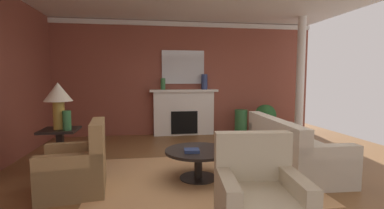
# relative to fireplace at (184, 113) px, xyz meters

# --- Properties ---
(ground_plane) EXTENTS (8.65, 8.65, 0.00)m
(ground_plane) POSITION_rel_fireplace_xyz_m (-0.02, -3.07, -0.58)
(ground_plane) COLOR brown
(wall_fireplace) EXTENTS (7.26, 0.12, 3.02)m
(wall_fireplace) POSITION_rel_fireplace_xyz_m (-0.02, 0.21, 0.93)
(wall_fireplace) COLOR brown
(wall_fireplace) RESTS_ON ground_plane
(crown_moulding) EXTENTS (7.26, 0.08, 0.12)m
(crown_moulding) POSITION_rel_fireplace_xyz_m (-0.02, 0.13, 2.37)
(crown_moulding) COLOR white
(area_rug) EXTENTS (3.09, 2.41, 0.01)m
(area_rug) POSITION_rel_fireplace_xyz_m (-0.20, -3.32, -0.57)
(area_rug) COLOR tan
(area_rug) RESTS_ON ground_plane
(fireplace) EXTENTS (1.80, 0.35, 1.22)m
(fireplace) POSITION_rel_fireplace_xyz_m (0.00, 0.00, 0.00)
(fireplace) COLOR white
(fireplace) RESTS_ON ground_plane
(mantel_mirror) EXTENTS (1.14, 0.04, 0.89)m
(mantel_mirror) POSITION_rel_fireplace_xyz_m (-0.00, 0.12, 1.24)
(mantel_mirror) COLOR silver
(sofa) EXTENTS (1.00, 2.14, 0.85)m
(sofa) POSITION_rel_fireplace_xyz_m (1.44, -3.04, -0.28)
(sofa) COLOR beige
(sofa) RESTS_ON ground_plane
(armchair_near_window) EXTENTS (0.89, 0.89, 0.95)m
(armchair_near_window) POSITION_rel_fireplace_xyz_m (-1.88, -3.54, -0.27)
(armchair_near_window) COLOR #9E7A4C
(armchair_near_window) RESTS_ON ground_plane
(armchair_facing_fireplace) EXTENTS (0.88, 0.88, 0.95)m
(armchair_facing_fireplace) POSITION_rel_fireplace_xyz_m (0.13, -4.85, -0.27)
(armchair_facing_fireplace) COLOR #C1B293
(armchair_facing_fireplace) RESTS_ON ground_plane
(coffee_table) EXTENTS (1.00, 1.00, 0.45)m
(coffee_table) POSITION_rel_fireplace_xyz_m (-0.20, -3.32, -0.24)
(coffee_table) COLOR black
(coffee_table) RESTS_ON ground_plane
(side_table) EXTENTS (0.56, 0.56, 0.70)m
(side_table) POSITION_rel_fireplace_xyz_m (-2.35, -2.62, -0.18)
(side_table) COLOR black
(side_table) RESTS_ON ground_plane
(table_lamp) EXTENTS (0.44, 0.44, 0.75)m
(table_lamp) POSITION_rel_fireplace_xyz_m (-2.35, -2.62, 0.65)
(table_lamp) COLOR #B28E38
(table_lamp) RESTS_ON side_table
(vase_mantel_right) EXTENTS (0.16, 0.16, 0.41)m
(vase_mantel_right) POSITION_rel_fireplace_xyz_m (0.55, -0.05, 0.85)
(vase_mantel_right) COLOR navy
(vase_mantel_right) RESTS_ON fireplace
(vase_mantel_left) EXTENTS (0.12, 0.12, 0.30)m
(vase_mantel_left) POSITION_rel_fireplace_xyz_m (-0.55, -0.05, 0.79)
(vase_mantel_left) COLOR #33703D
(vase_mantel_left) RESTS_ON fireplace
(vase_tall_corner) EXTENTS (0.33, 0.33, 0.69)m
(vase_tall_corner) POSITION_rel_fireplace_xyz_m (1.50, -0.30, -0.23)
(vase_tall_corner) COLOR #33703D
(vase_tall_corner) RESTS_ON ground_plane
(vase_on_side_table) EXTENTS (0.13, 0.13, 0.31)m
(vase_on_side_table) POSITION_rel_fireplace_xyz_m (-2.20, -2.74, 0.28)
(vase_on_side_table) COLOR #33703D
(vase_on_side_table) RESTS_ON side_table
(book_red_cover) EXTENTS (0.23, 0.20, 0.05)m
(book_red_cover) POSITION_rel_fireplace_xyz_m (-0.32, -3.44, -0.10)
(book_red_cover) COLOR navy
(book_red_cover) RESTS_ON coffee_table
(potted_plant) EXTENTS (0.56, 0.56, 0.83)m
(potted_plant) POSITION_rel_fireplace_xyz_m (2.10, -0.49, -0.08)
(potted_plant) COLOR #BCB29E
(potted_plant) RESTS_ON ground_plane
(column_white) EXTENTS (0.20, 0.20, 3.02)m
(column_white) POSITION_rel_fireplace_xyz_m (2.84, -0.85, 0.93)
(column_white) COLOR white
(column_white) RESTS_ON ground_plane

